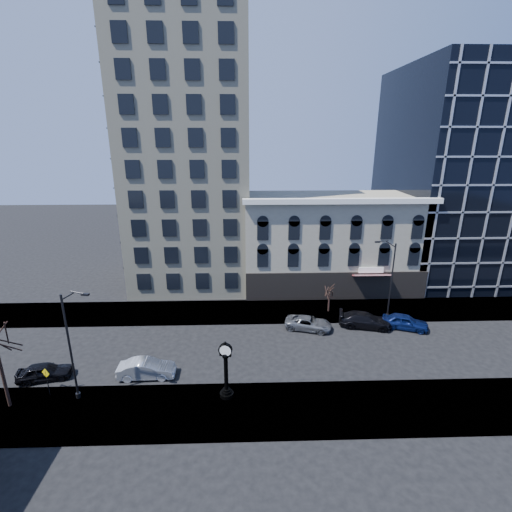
{
  "coord_description": "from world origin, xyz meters",
  "views": [
    {
      "loc": [
        0.93,
        -30.35,
        19.07
      ],
      "look_at": [
        2.0,
        4.0,
        8.0
      ],
      "focal_mm": 26.0,
      "sensor_mm": 36.0,
      "label": 1
    }
  ],
  "objects_px": {
    "street_clock": "(226,372)",
    "street_lamp_near": "(73,318)",
    "car_near_a": "(45,372)",
    "car_near_b": "(147,369)",
    "warning_sign": "(47,377)"
  },
  "relations": [
    {
      "from": "street_clock",
      "to": "warning_sign",
      "type": "bearing_deg",
      "value": -169.94
    },
    {
      "from": "street_clock",
      "to": "car_near_b",
      "type": "distance_m",
      "value": 7.42
    },
    {
      "from": "street_lamp_near",
      "to": "car_near_a",
      "type": "height_order",
      "value": "street_lamp_near"
    },
    {
      "from": "street_lamp_near",
      "to": "warning_sign",
      "type": "bearing_deg",
      "value": -177.33
    },
    {
      "from": "street_clock",
      "to": "street_lamp_near",
      "type": "distance_m",
      "value": 11.64
    },
    {
      "from": "car_near_a",
      "to": "street_clock",
      "type": "bearing_deg",
      "value": -112.98
    },
    {
      "from": "street_lamp_near",
      "to": "car_near_b",
      "type": "distance_m",
      "value": 7.8
    },
    {
      "from": "street_lamp_near",
      "to": "warning_sign",
      "type": "height_order",
      "value": "street_lamp_near"
    },
    {
      "from": "street_clock",
      "to": "car_near_a",
      "type": "distance_m",
      "value": 15.36
    },
    {
      "from": "street_lamp_near",
      "to": "car_near_a",
      "type": "xyz_separation_m",
      "value": [
        -4.4,
        2.68,
        -6.24
      ]
    },
    {
      "from": "warning_sign",
      "to": "car_near_a",
      "type": "bearing_deg",
      "value": 147.32
    },
    {
      "from": "car_near_a",
      "to": "car_near_b",
      "type": "distance_m",
      "value": 8.31
    },
    {
      "from": "street_lamp_near",
      "to": "street_clock",
      "type": "bearing_deg",
      "value": 11.77
    },
    {
      "from": "car_near_b",
      "to": "warning_sign",
      "type": "bearing_deg",
      "value": 106.18
    },
    {
      "from": "street_clock",
      "to": "car_near_a",
      "type": "relative_size",
      "value": 1.13
    }
  ]
}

